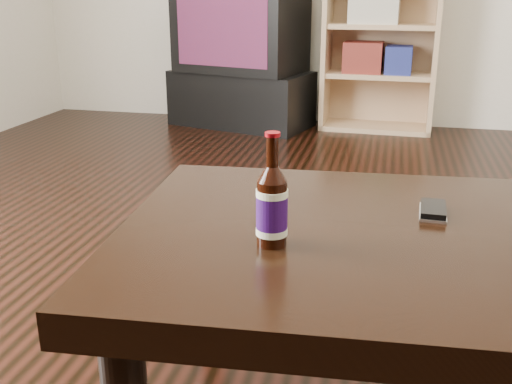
% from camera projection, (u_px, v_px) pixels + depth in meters
% --- Properties ---
extents(floor, '(5.00, 6.00, 0.01)m').
position_uv_depth(floor, '(314.00, 350.00, 1.69)').
color(floor, black).
rests_on(floor, ground).
extents(tv_stand, '(1.07, 0.73, 0.39)m').
position_uv_depth(tv_stand, '(241.00, 98.00, 4.35)').
color(tv_stand, black).
rests_on(tv_stand, floor).
extents(tv, '(0.95, 0.73, 0.63)m').
position_uv_depth(tv, '(241.00, 26.00, 4.18)').
color(tv, black).
rests_on(tv, tv_stand).
extents(bookshelf, '(0.78, 0.38, 1.42)m').
position_uv_depth(bookshelf, '(381.00, 21.00, 4.07)').
color(bookshelf, tan).
rests_on(bookshelf, floor).
extents(coffee_table, '(1.41, 0.88, 0.51)m').
position_uv_depth(coffee_table, '(459.00, 267.00, 1.18)').
color(coffee_table, black).
rests_on(coffee_table, floor).
extents(beer_bottle, '(0.07, 0.07, 0.22)m').
position_uv_depth(beer_bottle, '(272.00, 207.00, 1.10)').
color(beer_bottle, black).
rests_on(beer_bottle, coffee_table).
extents(phone, '(0.06, 0.11, 0.02)m').
position_uv_depth(phone, '(433.00, 211.00, 1.27)').
color(phone, silver).
rests_on(phone, coffee_table).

